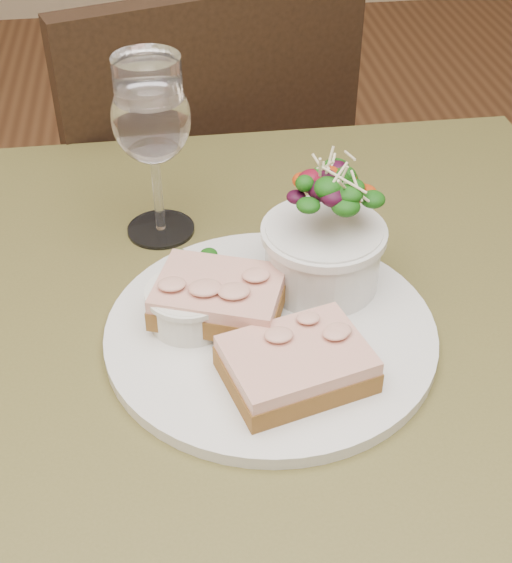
{
  "coord_description": "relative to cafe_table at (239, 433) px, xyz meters",
  "views": [
    {
      "loc": [
        -0.05,
        -0.49,
        1.22
      ],
      "look_at": [
        0.02,
        0.02,
        0.81
      ],
      "focal_mm": 50.0,
      "sensor_mm": 36.0,
      "label": 1
    }
  ],
  "objects": [
    {
      "name": "sandwich_back",
      "position": [
        -0.01,
        0.04,
        0.14
      ],
      "size": [
        0.13,
        0.11,
        0.03
      ],
      "rotation": [
        0.0,
        0.0,
        -0.35
      ],
      "color": "#502A15",
      "rests_on": "dinner_plate"
    },
    {
      "name": "ramekin",
      "position": [
        -0.04,
        0.03,
        0.13
      ],
      "size": [
        0.07,
        0.07,
        0.04
      ],
      "color": "silver",
      "rests_on": "dinner_plate"
    },
    {
      "name": "sandwich_front",
      "position": [
        0.04,
        -0.05,
        0.13
      ],
      "size": [
        0.13,
        0.11,
        0.03
      ],
      "rotation": [
        0.0,
        0.0,
        0.26
      ],
      "color": "#502A15",
      "rests_on": "dinner_plate"
    },
    {
      "name": "dinner_plate",
      "position": [
        0.03,
        0.02,
        0.11
      ],
      "size": [
        0.29,
        0.29,
        0.01
      ],
      "primitive_type": "cylinder",
      "color": "silver",
      "rests_on": "cafe_table"
    },
    {
      "name": "garnish",
      "position": [
        -0.03,
        0.11,
        0.12
      ],
      "size": [
        0.05,
        0.04,
        0.02
      ],
      "color": "#0A380A",
      "rests_on": "dinner_plate"
    },
    {
      "name": "chair_far",
      "position": [
        -0.02,
        0.64,
        -0.36
      ],
      "size": [
        0.53,
        0.53,
        0.9
      ],
      "rotation": [
        0.0,
        0.0,
        3.46
      ],
      "color": "black",
      "rests_on": "ground"
    },
    {
      "name": "salad_bowl",
      "position": [
        0.09,
        0.07,
        0.17
      ],
      "size": [
        0.1,
        0.1,
        0.13
      ],
      "color": "silver",
      "rests_on": "dinner_plate"
    },
    {
      "name": "cafe_table",
      "position": [
        0.0,
        0.0,
        0.0
      ],
      "size": [
        0.8,
        0.8,
        0.75
      ],
      "color": "#4C4720",
      "rests_on": "ground"
    },
    {
      "name": "wine_glass",
      "position": [
        -0.06,
        0.2,
        0.22
      ],
      "size": [
        0.08,
        0.08,
        0.18
      ],
      "color": "white",
      "rests_on": "cafe_table"
    }
  ]
}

